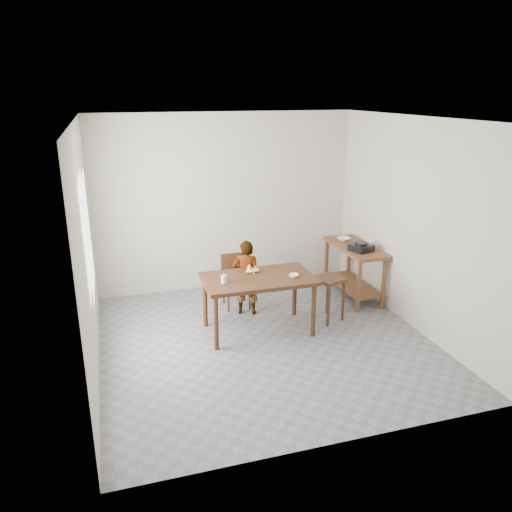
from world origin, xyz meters
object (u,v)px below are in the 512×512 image
object	(u,v)px
prep_counter	(353,271)
stool	(328,299)
child	(246,278)
dining_chair	(236,282)
dining_table	(258,304)

from	to	relation	value
prep_counter	stool	xyz separation A→B (m)	(-0.71, -0.65, -0.09)
stool	child	bearing A→B (deg)	152.23
dining_chair	dining_table	bearing A→B (deg)	-84.31
child	stool	world-z (taller)	child
prep_counter	child	xyz separation A→B (m)	(-1.72, -0.13, 0.13)
prep_counter	stool	world-z (taller)	prep_counter
dining_chair	stool	world-z (taller)	dining_chair
dining_table	stool	distance (m)	1.01
dining_table	child	world-z (taller)	child
dining_table	prep_counter	xyz separation A→B (m)	(1.72, 0.70, 0.03)
child	dining_chair	world-z (taller)	child
child	stool	distance (m)	1.16
dining_table	child	bearing A→B (deg)	89.72
child	dining_chair	bearing A→B (deg)	-55.21
dining_chair	stool	distance (m)	1.34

